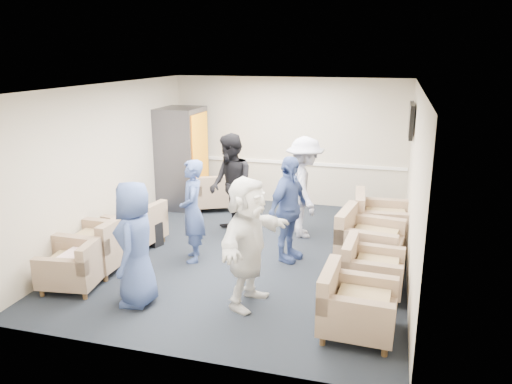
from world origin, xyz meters
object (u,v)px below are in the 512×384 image
(armchair_right_near, at_px, (353,308))
(person_back_left, at_px, (231,186))
(armchair_right_midfar, at_px, (366,242))
(person_back_right, at_px, (304,187))
(person_front_right, at_px, (248,242))
(person_front_left, at_px, (135,244))
(person_mid_left, at_px, (192,211))
(armchair_right_midnear, at_px, (369,271))
(armchair_right_far, at_px, (378,223))
(armchair_left_far, at_px, (138,228))
(vending_machine, at_px, (182,158))
(armchair_corner, at_px, (214,194))
(armchair_left_near, at_px, (76,267))
(person_mid_right, at_px, (288,209))
(armchair_left_mid, at_px, (100,247))

(armchair_right_near, xyz_separation_m, person_back_left, (-2.40, 2.74, 0.58))
(armchair_right_midfar, bearing_deg, person_back_right, 57.42)
(armchair_right_near, height_order, person_front_right, person_front_right)
(person_front_left, bearing_deg, person_mid_left, 162.84)
(armchair_right_midnear, bearing_deg, person_back_left, 60.48)
(armchair_right_near, distance_m, armchair_right_midfar, 2.07)
(armchair_right_far, bearing_deg, armchair_left_far, 102.69)
(vending_machine, distance_m, person_mid_left, 2.96)
(armchair_right_midfar, height_order, person_front_left, person_front_left)
(armchair_corner, bearing_deg, armchair_left_near, 55.45)
(person_front_right, bearing_deg, armchair_right_midfar, -28.12)
(armchair_right_near, xyz_separation_m, armchair_right_midnear, (0.12, 1.12, -0.02))
(armchair_corner, xyz_separation_m, vending_machine, (-0.71, 0.04, 0.72))
(armchair_left_near, height_order, armchair_corner, armchair_corner)
(armchair_right_far, relative_size, person_front_left, 0.61)
(armchair_left_near, bearing_deg, vending_machine, 174.24)
(armchair_right_midfar, bearing_deg, person_front_left, 134.44)
(vending_machine, bearing_deg, armchair_right_midfar, -27.82)
(armchair_left_far, xyz_separation_m, armchair_corner, (0.52, 2.29, 0.01))
(vending_machine, xyz_separation_m, person_front_left, (1.17, -4.14, -0.23))
(armchair_right_midfar, bearing_deg, person_mid_right, 104.93)
(person_back_right, bearing_deg, person_front_right, 155.40)
(armchair_right_far, bearing_deg, armchair_right_midfar, 167.16)
(person_mid_right, bearing_deg, person_front_right, -167.38)
(vending_machine, distance_m, person_back_right, 3.02)
(person_back_left, relative_size, person_front_right, 1.07)
(armchair_left_near, relative_size, armchair_right_near, 0.97)
(person_front_left, bearing_deg, person_back_right, 140.46)
(armchair_right_near, distance_m, person_front_right, 1.53)
(person_front_right, bearing_deg, armchair_left_mid, 91.23)
(armchair_corner, xyz_separation_m, person_mid_left, (0.61, -2.60, 0.49))
(armchair_right_midnear, xyz_separation_m, armchair_corner, (-3.36, 3.00, 0.01))
(armchair_left_near, bearing_deg, person_front_right, 87.18)
(person_mid_left, height_order, person_front_right, person_front_right)
(armchair_left_far, relative_size, person_front_left, 0.55)
(armchair_left_near, xyz_separation_m, armchair_left_far, (0.05, 1.66, 0.01))
(armchair_left_mid, distance_m, person_mid_right, 2.93)
(person_mid_right, bearing_deg, armchair_left_far, 111.90)
(armchair_right_near, height_order, person_mid_right, person_mid_right)
(armchair_right_far, relative_size, person_back_right, 0.56)
(armchair_corner, bearing_deg, armchair_right_midnear, 111.99)
(armchair_right_far, distance_m, person_front_right, 3.11)
(armchair_right_near, distance_m, vending_machine, 5.78)
(armchair_left_far, relative_size, armchair_right_midnear, 1.10)
(person_back_left, distance_m, person_back_right, 1.30)
(armchair_left_mid, xyz_separation_m, person_mid_right, (2.66, 1.11, 0.49))
(person_mid_left, relative_size, person_back_left, 0.88)
(armchair_left_near, height_order, armchair_left_mid, armchair_left_mid)
(armchair_right_near, height_order, armchair_right_far, armchair_right_far)
(armchair_right_midfar, relative_size, person_mid_left, 0.65)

